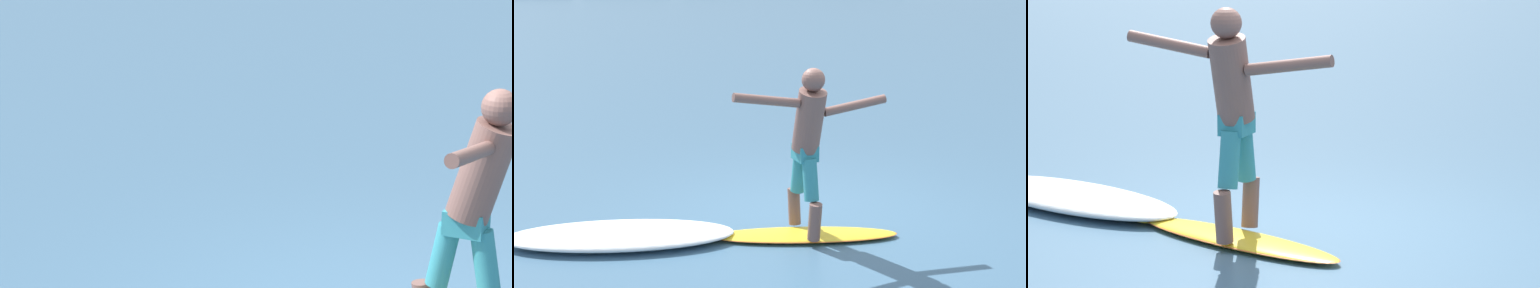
# 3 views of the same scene
# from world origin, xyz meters

# --- Properties ---
(ground_plane) EXTENTS (200.00, 200.00, 0.00)m
(ground_plane) POSITION_xyz_m (0.00, 0.00, 0.00)
(ground_plane) COLOR #3E6381
(surfboard) EXTENTS (2.14, 0.95, 0.21)m
(surfboard) POSITION_xyz_m (-0.32, -0.54, 0.04)
(surfboard) COLOR yellow
(surfboard) RESTS_ON ground
(surfer) EXTENTS (1.64, 0.70, 1.75)m
(surfer) POSITION_xyz_m (-0.28, -0.62, 1.10)
(surfer) COLOR brown
(surfer) RESTS_ON surfboard
(wave_foam_at_tail) EXTENTS (2.47, 1.31, 0.16)m
(wave_foam_at_tail) POSITION_xyz_m (-2.13, -0.09, 0.08)
(wave_foam_at_tail) COLOR white
(wave_foam_at_tail) RESTS_ON ground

